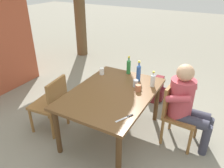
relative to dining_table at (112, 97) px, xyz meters
name	(u,v)px	position (x,y,z in m)	size (l,w,h in m)	color
ground_plane	(112,134)	(0.00, 0.00, -0.64)	(24.00, 24.00, 0.00)	gray
dining_table	(112,97)	(0.00, 0.00, 0.00)	(1.48, 1.05, 0.73)	brown
chair_near_right	(177,111)	(0.34, -0.83, -0.15)	(0.46, 0.46, 0.87)	olive
chair_far_left	(52,102)	(-0.32, 0.83, -0.15)	(0.48, 0.48, 0.87)	olive
person_in_white_shirt	(187,103)	(0.33, -0.94, 0.01)	(0.47, 0.61, 1.18)	#B7424C
bottle_green	(129,66)	(0.65, 0.06, 0.21)	(0.06, 0.06, 0.29)	#287A38
bottle_clear	(153,80)	(0.42, -0.43, 0.19)	(0.06, 0.06, 0.23)	white
bottle_blue	(139,72)	(0.49, -0.18, 0.22)	(0.06, 0.06, 0.32)	#2D56A3
cup_steel	(136,83)	(0.30, -0.22, 0.14)	(0.07, 0.07, 0.10)	#B2B7BC
cup_white	(102,71)	(0.42, 0.41, 0.14)	(0.07, 0.07, 0.11)	white
cup_terracotta	(138,88)	(0.19, -0.30, 0.13)	(0.08, 0.08, 0.09)	#BC6B47
table_knife	(126,118)	(-0.44, -0.42, 0.09)	(0.22, 0.13, 0.01)	silver
backpack_by_near_side	(155,88)	(1.35, -0.21, -0.46)	(0.31, 0.24, 0.39)	#2D4784
backpack_by_far_side	(158,90)	(1.26, -0.28, -0.43)	(0.31, 0.21, 0.45)	maroon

